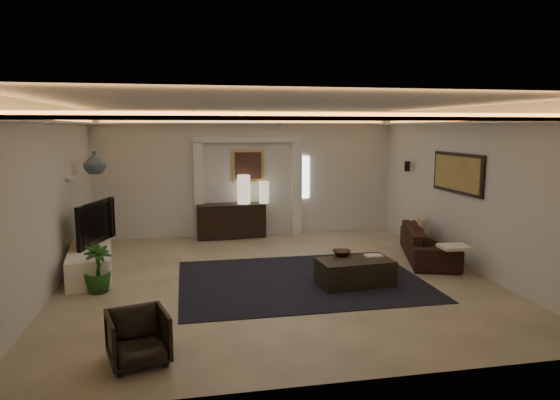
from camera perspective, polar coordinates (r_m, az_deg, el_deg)
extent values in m
plane|color=#C5B18A|center=(8.43, -0.56, -9.07)|extent=(7.00, 7.00, 0.00)
plane|color=white|center=(8.04, -0.59, 11.03)|extent=(7.00, 7.00, 0.00)
plane|color=silver|center=(11.55, -3.74, 3.04)|extent=(7.00, 0.00, 7.00)
plane|color=silver|center=(4.77, 7.14, -4.82)|extent=(7.00, 0.00, 7.00)
plane|color=silver|center=(8.23, -25.28, 0.05)|extent=(0.00, 7.00, 7.00)
plane|color=silver|center=(9.39, 20.92, 1.25)|extent=(0.00, 7.00, 7.00)
cube|color=silver|center=(8.04, -0.59, 9.04)|extent=(7.00, 7.00, 0.04)
cube|color=white|center=(11.79, 2.81, 2.66)|extent=(0.25, 0.03, 1.00)
cube|color=black|center=(8.32, 2.44, -9.27)|extent=(4.00, 3.00, 0.01)
cube|color=silver|center=(11.40, -9.40, 1.10)|extent=(0.22, 0.20, 2.20)
cube|color=silver|center=(11.69, 1.94, 1.39)|extent=(0.22, 0.20, 2.20)
cube|color=silver|center=(11.40, -3.71, 6.99)|extent=(2.52, 0.20, 0.12)
cube|color=tan|center=(11.50, -3.73, 4.01)|extent=(0.74, 0.04, 0.74)
cube|color=#4C2D1E|center=(11.48, -3.72, 4.00)|extent=(0.62, 0.02, 0.62)
cube|color=black|center=(9.61, 19.91, 2.95)|extent=(0.04, 1.64, 0.74)
cube|color=tan|center=(9.60, 19.78, 2.95)|extent=(0.02, 1.50, 0.62)
cylinder|color=black|center=(11.24, 14.54, 3.81)|extent=(0.12, 0.12, 0.22)
cube|color=silver|center=(9.55, -22.98, 2.45)|extent=(0.10, 0.55, 0.04)
cube|color=#2E2520|center=(11.40, -5.71, -2.39)|extent=(1.58, 0.57, 0.78)
cylinder|color=beige|center=(11.33, -4.23, 1.09)|extent=(0.35, 0.35, 0.66)
cylinder|color=beige|center=(11.39, -1.86, 1.15)|extent=(0.27, 0.27, 0.50)
cube|color=white|center=(9.49, -21.07, -6.23)|extent=(1.02, 2.73, 0.50)
imported|color=black|center=(9.38, -21.25, -2.61)|extent=(1.32, 0.56, 0.76)
cylinder|color=black|center=(10.69, -19.97, -2.29)|extent=(0.13, 0.13, 0.35)
imported|color=#3C4E56|center=(9.84, -20.71, 4.09)|extent=(0.47, 0.47, 0.42)
imported|color=#1C4813|center=(8.16, -20.41, -7.50)|extent=(0.57, 0.57, 0.74)
imported|color=#362018|center=(9.97, 16.87, -4.81)|extent=(2.29, 1.46, 0.62)
cube|color=beige|center=(8.76, 19.58, -5.16)|extent=(0.49, 0.41, 0.05)
cube|color=tan|center=(10.16, 16.21, -3.17)|extent=(0.20, 0.41, 0.39)
cube|color=black|center=(8.12, 8.69, -8.35)|extent=(1.22, 0.73, 0.44)
imported|color=#35221C|center=(8.31, 7.17, -6.19)|extent=(0.36, 0.36, 0.08)
cube|color=beige|center=(8.28, 10.79, -6.48)|extent=(0.27, 0.20, 0.03)
imported|color=black|center=(5.72, -16.14, -15.07)|extent=(0.76, 0.77, 0.58)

